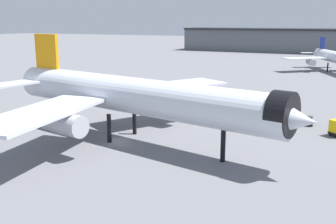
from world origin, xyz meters
name	(u,v)px	position (x,y,z in m)	size (l,w,h in m)	color
ground	(118,142)	(0.00, 0.00, 0.00)	(900.00, 900.00, 0.00)	slate
airliner_near_gate	(132,96)	(1.83, 1.90, 7.83)	(61.95, 55.59, 17.76)	silver
airliner_far_taxiway	(336,58)	(29.13, 117.45, 5.88)	(39.25, 43.94, 13.35)	silver
baggage_tug_wing	(308,120)	(28.39, 25.75, 0.97)	(2.07, 3.30, 1.85)	black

